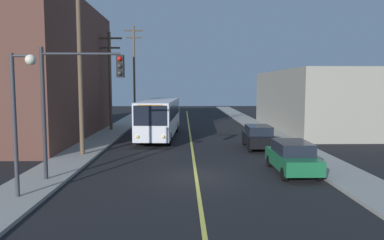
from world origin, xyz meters
The scene contains 15 objects.
ground_plane centered at (0.00, 0.00, 0.00)m, with size 120.00×120.00×0.00m, color black.
sidewalk_left centered at (-7.25, 10.00, 0.07)m, with size 2.50×90.00×0.15m, color gray.
sidewalk_right centered at (7.25, 10.00, 0.07)m, with size 2.50×90.00×0.15m, color gray.
lane_stripe_center centered at (0.00, 15.00, 0.01)m, with size 0.16×60.00×0.01m, color #D8CC4C.
building_left_brick centered at (-13.49, 13.43, 5.63)m, with size 10.00×18.87×11.25m.
building_right_warehouse centered at (14.50, 18.77, 2.92)m, with size 12.00×18.11×5.85m.
city_bus centered at (-2.59, 13.70, 1.82)m, with size 3.14×12.25×3.20m.
parked_car_green centered at (4.89, 0.68, 0.84)m, with size 1.85×4.41×1.62m.
parked_car_black centered at (4.67, 7.95, 0.84)m, with size 1.96×4.46×1.62m.
utility_pole_near centered at (-6.92, 5.31, 6.46)m, with size 2.40×0.28×11.57m.
utility_pole_mid centered at (-7.64, 18.17, 5.31)m, with size 2.40×0.28×9.34m.
utility_pole_far centered at (-7.06, 31.43, 6.68)m, with size 2.40×0.28×11.99m.
traffic_signal_left_corner centered at (-5.41, -0.74, 4.30)m, with size 3.75×0.48×6.00m.
street_lamp_left centered at (-6.83, -3.41, 3.74)m, with size 0.98×0.40×5.50m.
fire_hydrant centered at (6.85, 3.64, 0.58)m, with size 0.44×0.26×0.84m.
Camera 1 is at (-0.63, -17.43, 4.46)m, focal length 34.29 mm.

